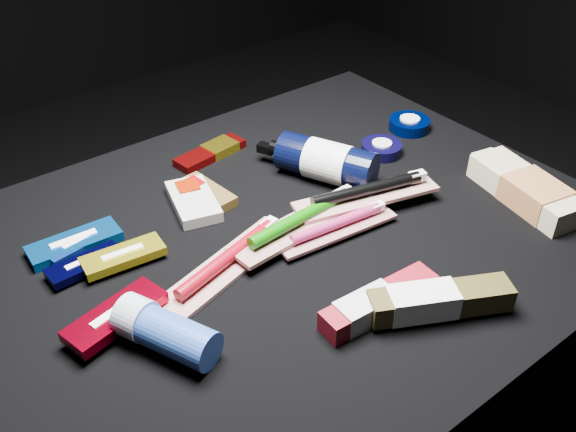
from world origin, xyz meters
TOP-DOWN VIEW (x-y plane):
  - ground at (0.00, 0.00)m, footprint 3.00×3.00m
  - cloth_table at (0.00, 0.00)m, footprint 0.98×0.78m
  - luna_bar_0 at (-0.27, 0.16)m, footprint 0.14×0.06m
  - luna_bar_1 at (-0.26, 0.16)m, footprint 0.11×0.06m
  - luna_bar_2 at (-0.28, 0.10)m, footprint 0.11×0.04m
  - luna_bar_3 at (-0.23, 0.08)m, footprint 0.12×0.06m
  - luna_bar_4 at (-0.29, -0.02)m, footprint 0.14×0.08m
  - clif_bar_0 at (-0.05, 0.16)m, footprint 0.07×0.12m
  - clif_bar_1 at (-0.07, 0.15)m, footprint 0.09×0.13m
  - power_bar at (0.04, 0.26)m, footprint 0.14×0.06m
  - lotion_bottle at (0.15, 0.08)m, footprint 0.13×0.22m
  - cream_tin_upper at (0.39, 0.11)m, footprint 0.08×0.08m
  - cream_tin_lower at (0.29, 0.08)m, footprint 0.07×0.07m
  - bodywash_bottle at (0.36, -0.17)m, footprint 0.11×0.22m
  - deodorant_stick at (-0.26, -0.09)m, footprint 0.10×0.14m
  - toothbrush_pack_0 at (-0.11, -0.01)m, footprint 0.25×0.12m
  - toothbrush_pack_1 at (0.06, -0.05)m, footprint 0.20×0.07m
  - toothbrush_pack_2 at (0.02, -0.02)m, footprint 0.25×0.07m
  - toothbrush_pack_3 at (0.15, -0.03)m, footprint 0.25×0.12m
  - toothpaste_carton_red at (-0.01, -0.21)m, footprint 0.18×0.05m
  - toothpaste_carton_green at (0.05, -0.26)m, footprint 0.19×0.12m

SIDE VIEW (x-z plane):
  - ground at x=0.00m, z-range 0.00..0.00m
  - cloth_table at x=0.00m, z-range 0.00..0.40m
  - power_bar at x=0.04m, z-range 0.40..0.42m
  - luna_bar_0 at x=-0.27m, z-range 0.40..0.42m
  - luna_bar_1 at x=-0.26m, z-range 0.40..0.42m
  - clif_bar_0 at x=-0.05m, z-range 0.40..0.42m
  - clif_bar_1 at x=-0.07m, z-range 0.40..0.42m
  - toothbrush_pack_0 at x=-0.11m, z-range 0.40..0.42m
  - cream_tin_lower at x=0.29m, z-range 0.40..0.42m
  - cream_tin_upper at x=0.39m, z-range 0.40..0.42m
  - luna_bar_2 at x=-0.28m, z-range 0.40..0.42m
  - luna_bar_3 at x=-0.23m, z-range 0.41..0.42m
  - toothbrush_pack_1 at x=0.06m, z-range 0.40..0.43m
  - toothpaste_carton_red at x=-0.01m, z-range 0.40..0.43m
  - luna_bar_4 at x=-0.29m, z-range 0.41..0.43m
  - bodywash_bottle at x=0.36m, z-range 0.40..0.44m
  - toothpaste_carton_green at x=0.05m, z-range 0.41..0.44m
  - toothbrush_pack_2 at x=0.02m, z-range 0.41..0.44m
  - deodorant_stick at x=-0.26m, z-range 0.40..0.45m
  - toothbrush_pack_3 at x=0.15m, z-range 0.42..0.44m
  - lotion_bottle at x=0.15m, z-range 0.40..0.47m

